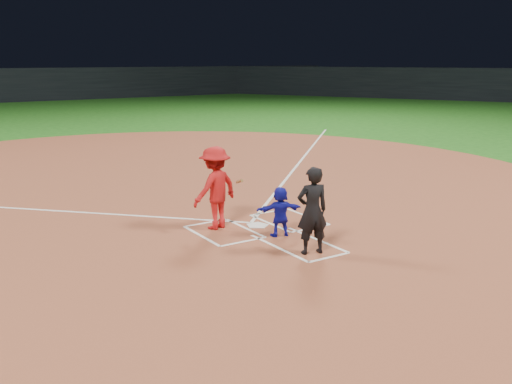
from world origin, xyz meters
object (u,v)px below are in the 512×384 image
umpire (312,211)px  batter_at_plate (215,188)px  home_plate (257,225)px  catcher (280,211)px

umpire → batter_at_plate: (-0.83, 2.77, 0.07)m
home_plate → batter_at_plate: 1.46m
home_plate → batter_at_plate: (-0.97, 0.40, 1.01)m
catcher → umpire: size_ratio=0.63×
home_plate → catcher: size_ratio=0.50×
home_plate → catcher: (0.00, -0.98, 0.59)m
home_plate → umpire: umpire is taller
catcher → home_plate: bearing=-74.2°
umpire → batter_at_plate: 2.89m
catcher → umpire: (-0.15, -1.39, 0.36)m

